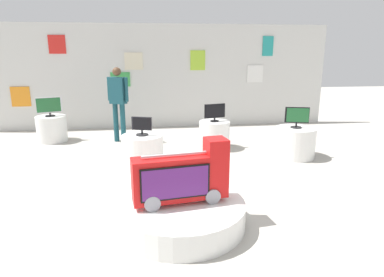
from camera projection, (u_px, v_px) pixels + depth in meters
name	position (u px, v px, depth m)	size (l,w,h in m)	color
ground_plane	(166.00, 211.00, 4.72)	(30.00, 30.00, 0.00)	#B2ADA3
back_wall_display	(154.00, 77.00, 9.57)	(10.06, 0.13, 2.88)	silver
main_display_pedestal	(181.00, 214.00, 4.31)	(1.64, 1.64, 0.32)	white
novelty_firetruck_tv	(182.00, 178.00, 4.18)	(1.21, 0.47, 0.80)	gray
display_pedestal_left_rear	(214.00, 135.00, 7.68)	(0.69, 0.69, 0.63)	white
tv_on_left_rear	(215.00, 112.00, 7.54)	(0.48, 0.19, 0.39)	black
display_pedestal_center_rear	(52.00, 129.00, 8.27)	(0.71, 0.71, 0.63)	white
tv_on_center_rear	(49.00, 106.00, 8.13)	(0.57, 0.23, 0.46)	black
display_pedestal_right_rear	(143.00, 151.00, 6.44)	(0.78, 0.78, 0.63)	white
tv_on_right_rear	(142.00, 126.00, 6.31)	(0.38, 0.23, 0.35)	black
display_pedestal_far_right	(295.00, 142.00, 7.05)	(0.82, 0.82, 0.63)	white
tv_on_far_right	(297.00, 117.00, 6.90)	(0.47, 0.22, 0.43)	black
shopper_browsing_near_truck	(118.00, 99.00, 8.05)	(0.50, 0.36, 1.79)	#194751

